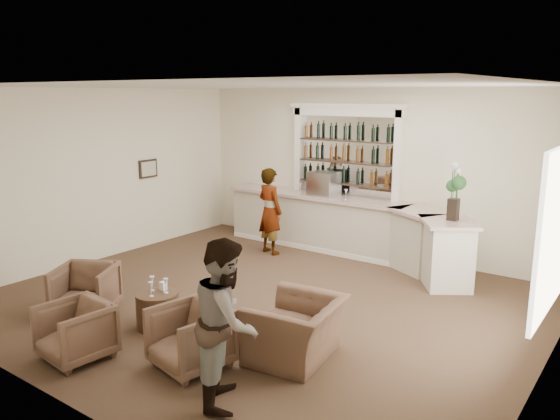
% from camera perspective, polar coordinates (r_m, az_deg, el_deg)
% --- Properties ---
extents(ground, '(8.00, 8.00, 0.00)m').
position_cam_1_polar(ground, '(8.68, -1.80, -9.54)').
color(ground, brown).
rests_on(ground, ground).
extents(room_shell, '(8.04, 7.02, 3.32)m').
position_cam_1_polar(room_shell, '(8.59, 1.89, 6.35)').
color(room_shell, '#F2E7C8').
rests_on(room_shell, ground).
extents(bar_counter, '(5.72, 1.80, 1.14)m').
position_cam_1_polar(bar_counter, '(10.98, 7.13, -1.82)').
color(bar_counter, silver).
rests_on(bar_counter, ground).
extents(back_bar_alcove, '(2.64, 0.25, 3.00)m').
position_cam_1_polar(back_bar_alcove, '(11.25, 6.85, 6.06)').
color(back_bar_alcove, white).
rests_on(back_bar_alcove, ground).
extents(cocktail_table, '(0.59, 0.59, 0.50)m').
position_cam_1_polar(cocktail_table, '(7.88, -12.66, -10.17)').
color(cocktail_table, '#49321F').
rests_on(cocktail_table, ground).
extents(sommelier, '(0.73, 0.57, 1.75)m').
position_cam_1_polar(sommelier, '(10.99, -1.06, -0.11)').
color(sommelier, gray).
rests_on(sommelier, ground).
extents(guest, '(1.04, 1.09, 1.77)m').
position_cam_1_polar(guest, '(5.79, -5.60, -11.50)').
color(guest, gray).
rests_on(guest, ground).
extents(armchair_left, '(1.10, 1.11, 0.75)m').
position_cam_1_polar(armchair_left, '(8.56, -19.68, -7.90)').
color(armchair_left, brown).
rests_on(armchair_left, ground).
extents(armchair_center, '(0.83, 0.85, 0.71)m').
position_cam_1_polar(armchair_center, '(7.25, -20.58, -11.80)').
color(armchair_center, brown).
rests_on(armchair_center, ground).
extents(armchair_right, '(0.95, 0.97, 0.75)m').
position_cam_1_polar(armchair_right, '(6.69, -9.36, -13.02)').
color(armchair_right, brown).
rests_on(armchair_right, ground).
extents(armchair_far, '(1.15, 1.27, 0.74)m').
position_cam_1_polar(armchair_far, '(6.83, 1.68, -12.39)').
color(armchair_far, brown).
rests_on(armchair_far, ground).
extents(espresso_machine, '(0.58, 0.49, 0.49)m').
position_cam_1_polar(espresso_machine, '(11.20, 4.61, 2.75)').
color(espresso_machine, '#AEAEB2').
rests_on(espresso_machine, bar_counter).
extents(flower_vase, '(0.26, 0.26, 0.97)m').
position_cam_1_polar(flower_vase, '(9.38, 17.79, 2.22)').
color(flower_vase, black).
rests_on(flower_vase, bar_counter).
extents(wine_glass_bar_left, '(0.07, 0.07, 0.21)m').
position_cam_1_polar(wine_glass_bar_left, '(11.48, 2.14, 2.30)').
color(wine_glass_bar_left, white).
rests_on(wine_glass_bar_left, bar_counter).
extents(wine_glass_bar_right, '(0.07, 0.07, 0.21)m').
position_cam_1_polar(wine_glass_bar_right, '(10.84, 6.91, 1.63)').
color(wine_glass_bar_right, white).
rests_on(wine_glass_bar_right, bar_counter).
extents(wine_glass_tbl_a, '(0.07, 0.07, 0.21)m').
position_cam_1_polar(wine_glass_tbl_a, '(7.86, -13.20, -7.49)').
color(wine_glass_tbl_a, white).
rests_on(wine_glass_tbl_a, cocktail_table).
extents(wine_glass_tbl_b, '(0.07, 0.07, 0.21)m').
position_cam_1_polar(wine_glass_tbl_b, '(7.74, -11.84, -7.76)').
color(wine_glass_tbl_b, white).
rests_on(wine_glass_tbl_b, cocktail_table).
extents(wine_glass_tbl_c, '(0.07, 0.07, 0.21)m').
position_cam_1_polar(wine_glass_tbl_c, '(7.65, -13.32, -8.06)').
color(wine_glass_tbl_c, white).
rests_on(wine_glass_tbl_c, cocktail_table).
extents(napkin_holder, '(0.08, 0.08, 0.12)m').
position_cam_1_polar(napkin_holder, '(7.87, -12.10, -7.76)').
color(napkin_holder, white).
rests_on(napkin_holder, cocktail_table).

